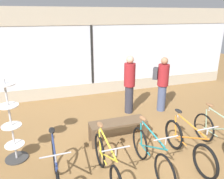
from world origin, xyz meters
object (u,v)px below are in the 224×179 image
Objects in this scene: customer_near_rack at (129,83)px; bicycle_left at (107,164)px; bicycle_far_right at (219,136)px; bicycle_right at (188,145)px; accessory_rack at (12,128)px; customer_by_window at (162,83)px; bicycle_far_left at (56,171)px; bicycle_center at (151,154)px; display_bench at (118,125)px.

bicycle_left is at bearing -120.16° from customer_near_rack.
bicycle_right is at bearing -175.68° from bicycle_far_right.
accessory_rack reaches higher than customer_by_window.
bicycle_far_left is 2.67m from bicycle_right.
bicycle_center reaches higher than bicycle_far_left.
customer_by_window is at bearing -9.68° from customer_near_rack.
accessory_rack is 1.03× the size of customer_by_window.
bicycle_center and bicycle_far_right have the same top height.
customer_near_rack reaches higher than bicycle_left.
bicycle_far_left is 3.60m from customer_near_rack.
bicycle_right is 1.22× the size of display_bench.
bicycle_center is at bearing -4.07° from bicycle_far_left.
bicycle_far_left reaches higher than display_bench.
bicycle_right is (1.78, 0.06, -0.01)m from bicycle_left.
bicycle_center reaches higher than display_bench.
bicycle_left is 3.66m from customer_by_window.
customer_by_window is at bearing 16.29° from accessory_rack.
bicycle_far_right is at bearing 2.69° from bicycle_left.
bicycle_far_right is at bearing -30.46° from display_bench.
bicycle_right reaches higher than bicycle_far_left.
bicycle_right is 1.65m from display_bench.
bicycle_far_right is (0.88, 0.07, 0.01)m from bicycle_right.
bicycle_center reaches higher than bicycle_left.
display_bench is 0.77× the size of customer_near_rack.
customer_near_rack is (0.68, 2.69, 0.57)m from bicycle_center.
bicycle_center is 1.21× the size of display_bench.
bicycle_center is 0.99× the size of bicycle_right.
accessory_rack reaches higher than display_bench.
display_bench is (-1.10, 1.23, 0.03)m from bicycle_right.
customer_by_window is (1.91, 1.22, 0.53)m from display_bench.
display_bench is at bearing 61.94° from bicycle_left.
bicycle_right is at bearing -108.37° from customer_by_window.
customer_near_rack reaches higher than bicycle_right.
bicycle_right is (0.90, 0.06, -0.02)m from bicycle_center.
display_bench is at bearing 98.68° from bicycle_center.
bicycle_right is at bearing -85.18° from customer_near_rack.
bicycle_right is at bearing 1.89° from bicycle_left.
accessory_rack is (-0.76, 1.15, 0.36)m from bicycle_far_left.
display_bench is (-1.98, 1.16, 0.02)m from bicycle_far_right.
display_bench is (-0.20, 1.29, 0.01)m from bicycle_center.
bicycle_far_left is 0.90m from bicycle_left.
bicycle_center is 3.09m from customer_by_window.
customer_near_rack is at bearing 59.84° from bicycle_left.
bicycle_right is 2.64m from customer_by_window.
bicycle_far_left is 1.96m from display_bench.
accessory_rack is (-3.44, 1.21, 0.36)m from bicycle_right.
customer_near_rack reaches higher than customer_by_window.
customer_by_window reaches higher than bicycle_far_left.
bicycle_far_left is 0.97× the size of bicycle_center.
display_bench is at bearing -122.02° from customer_near_rack.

